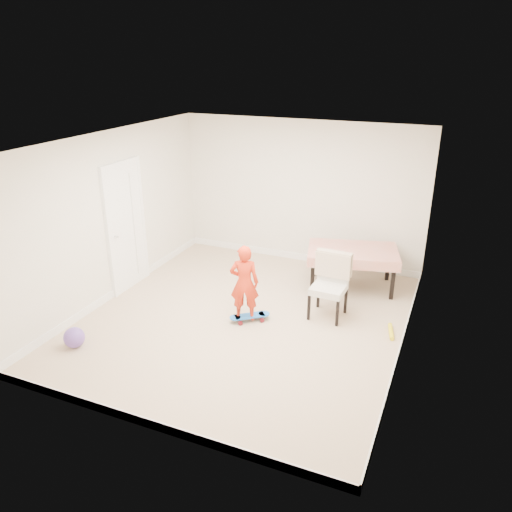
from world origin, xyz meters
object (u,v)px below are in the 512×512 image
at_px(dining_chair, 329,287).
at_px(child, 244,285).
at_px(skateboard, 250,318).
at_px(dining_table, 352,268).
at_px(balloon, 74,337).

xyz_separation_m(dining_chair, child, (-1.08, -0.59, 0.09)).
distance_m(dining_chair, skateboard, 1.24).
relative_size(dining_table, child, 1.26).
xyz_separation_m(dining_table, child, (-1.17, -1.73, 0.24)).
xyz_separation_m(dining_table, dining_chair, (-0.09, -1.14, 0.15)).
xyz_separation_m(dining_table, skateboard, (-1.10, -1.72, -0.29)).
bearing_deg(balloon, dining_chair, 36.42).
bearing_deg(dining_chair, skateboard, -147.83).
relative_size(dining_chair, skateboard, 1.61).
bearing_deg(dining_chair, balloon, -141.20).
distance_m(dining_table, balloon, 4.42).
xyz_separation_m(dining_table, balloon, (-2.97, -3.27, -0.20)).
relative_size(dining_table, dining_chair, 1.49).
relative_size(skateboard, balloon, 2.15).
bearing_deg(child, dining_chair, -170.87).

